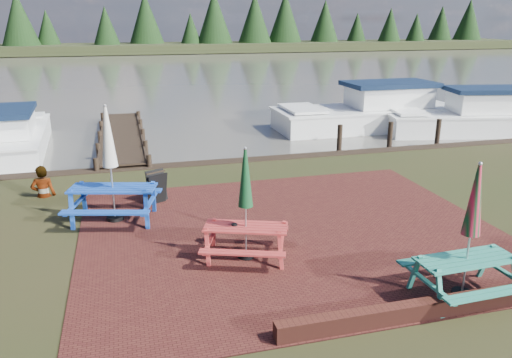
{
  "coord_description": "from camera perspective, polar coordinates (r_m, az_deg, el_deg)",
  "views": [
    {
      "loc": [
        -3.35,
        -8.46,
        4.47
      ],
      "look_at": [
        -0.57,
        1.94,
        1.0
      ],
      "focal_mm": 35.0,
      "sensor_mm": 36.0,
      "label": 1
    }
  ],
  "objects": [
    {
      "name": "picnic_table_red",
      "position": [
        9.57,
        -1.18,
        -4.85
      ],
      "size": [
        1.99,
        1.88,
        2.21
      ],
      "rotation": [
        0.0,
        0.0,
        -0.36
      ],
      "color": "#B1302D",
      "rests_on": "ground"
    },
    {
      "name": "person",
      "position": [
        14.03,
        -23.46,
        1.34
      ],
      "size": [
        0.61,
        0.4,
        1.67
      ],
      "primitive_type": "imported",
      "rotation": [
        0.0,
        0.0,
        3.15
      ],
      "color": "gray",
      "rests_on": "ground"
    },
    {
      "name": "paving",
      "position": [
        10.98,
        4.15,
        -6.15
      ],
      "size": [
        9.0,
        7.5,
        0.02
      ],
      "primitive_type": "cube",
      "color": "#3D1613",
      "rests_on": "ground"
    },
    {
      "name": "boat_near",
      "position": [
        22.75,
        13.07,
        7.27
      ],
      "size": [
        8.24,
        2.86,
        2.23
      ],
      "rotation": [
        0.0,
        0.0,
        1.57
      ],
      "color": "white",
      "rests_on": "ground"
    },
    {
      "name": "brick_wall",
      "position": [
        9.24,
        24.46,
        -11.77
      ],
      "size": [
        6.21,
        1.79,
        0.3
      ],
      "color": "#4C1E16",
      "rests_on": "ground"
    },
    {
      "name": "picnic_table_teal",
      "position": [
        8.96,
        23.03,
        -7.72
      ],
      "size": [
        1.73,
        1.55,
        2.33
      ],
      "rotation": [
        0.0,
        0.0,
        0.03
      ],
      "color": "#277E6B",
      "rests_on": "ground"
    },
    {
      "name": "boat_far",
      "position": [
        23.01,
        23.18,
        6.33
      ],
      "size": [
        7.16,
        3.75,
        2.13
      ],
      "rotation": [
        0.0,
        0.0,
        1.36
      ],
      "color": "white",
      "rests_on": "ground"
    },
    {
      "name": "chalkboard",
      "position": [
        12.79,
        -11.25,
        -0.92
      ],
      "size": [
        0.55,
        0.67,
        0.82
      ],
      "rotation": [
        0.0,
        0.0,
        0.43
      ],
      "color": "black",
      "rests_on": "ground"
    },
    {
      "name": "picnic_table_blue",
      "position": [
        11.77,
        -16.13,
        -0.34
      ],
      "size": [
        2.3,
        2.15,
        2.67
      ],
      "rotation": [
        0.0,
        0.0,
        -0.26
      ],
      "color": "#1644AA",
      "rests_on": "ground"
    },
    {
      "name": "ground",
      "position": [
        10.14,
        6.0,
        -8.41
      ],
      "size": [
        120.0,
        120.0,
        0.0
      ],
      "primitive_type": "plane",
      "color": "black",
      "rests_on": "ground"
    },
    {
      "name": "boat_jetty",
      "position": [
        20.17,
        -26.02,
        4.28
      ],
      "size": [
        2.59,
        6.54,
        1.86
      ],
      "rotation": [
        0.0,
        0.0,
        0.06
      ],
      "color": "white",
      "rests_on": "ground"
    },
    {
      "name": "water",
      "position": [
        45.8,
        -10.95,
        11.95
      ],
      "size": [
        120.0,
        60.0,
        0.02
      ],
      "primitive_type": "cube",
      "color": "#43403A",
      "rests_on": "ground"
    },
    {
      "name": "jetty",
      "position": [
        20.21,
        -15.1,
        4.8
      ],
      "size": [
        1.76,
        9.08,
        1.0
      ],
      "color": "black",
      "rests_on": "ground"
    },
    {
      "name": "far_treeline",
      "position": [
        74.55,
        -12.94,
        16.52
      ],
      "size": [
        120.0,
        10.0,
        8.1
      ],
      "color": "black",
      "rests_on": "ground"
    }
  ]
}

